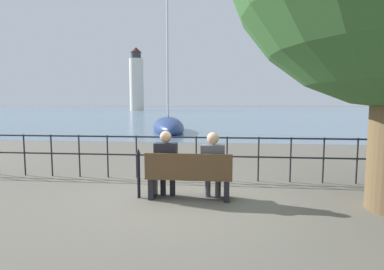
# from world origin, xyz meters

# --- Properties ---
(ground_plane) EXTENTS (1000.00, 1000.00, 0.00)m
(ground_plane) POSITION_xyz_m (0.00, 0.00, 0.00)
(ground_plane) COLOR #605B51
(harbor_water) EXTENTS (600.00, 300.00, 0.01)m
(harbor_water) POSITION_xyz_m (0.00, 158.42, 0.00)
(harbor_water) COLOR slate
(harbor_water) RESTS_ON ground_plane
(park_bench) EXTENTS (1.62, 0.45, 0.90)m
(park_bench) POSITION_xyz_m (0.00, -0.06, 0.42)
(park_bench) COLOR brown
(park_bench) RESTS_ON ground_plane
(seated_person_left) EXTENTS (0.42, 0.35, 1.30)m
(seated_person_left) POSITION_xyz_m (-0.45, 0.01, 0.71)
(seated_person_left) COLOR black
(seated_person_left) RESTS_ON ground_plane
(seated_person_right) EXTENTS (0.44, 0.35, 1.28)m
(seated_person_right) POSITION_xyz_m (0.45, 0.01, 0.70)
(seated_person_right) COLOR #4C4C51
(seated_person_right) RESTS_ON ground_plane
(promenade_railing) EXTENTS (13.15, 0.04, 1.05)m
(promenade_railing) POSITION_xyz_m (0.00, 1.45, 0.69)
(promenade_railing) COLOR black
(promenade_railing) RESTS_ON ground_plane
(closed_umbrella) EXTENTS (0.09, 0.09, 0.97)m
(closed_umbrella) POSITION_xyz_m (-0.97, -0.07, 0.54)
(closed_umbrella) COLOR black
(closed_umbrella) RESTS_ON ground_plane
(sailboat_1) EXTENTS (3.70, 7.45, 11.62)m
(sailboat_1) POSITION_xyz_m (-3.12, 14.50, 0.34)
(sailboat_1) COLOR navy
(sailboat_1) RESTS_ON ground_plane
(harbor_lighthouse) EXTENTS (4.42, 4.42, 20.10)m
(harbor_lighthouse) POSITION_xyz_m (-27.29, 89.22, 9.35)
(harbor_lighthouse) COLOR silver
(harbor_lighthouse) RESTS_ON ground_plane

